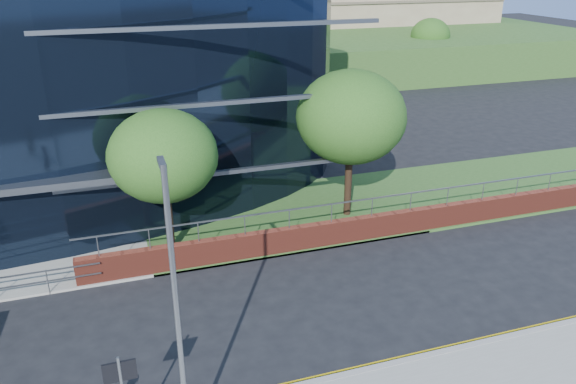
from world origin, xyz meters
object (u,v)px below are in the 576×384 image
object	(u,v)px
tree_far_c	(163,156)
tree_dist_e	(300,41)
tree_dist_f	(430,35)
tree_far_d	(351,117)
street_sign	(121,383)
streetlight_east	(176,310)

from	to	relation	value
tree_far_c	tree_dist_e	xyz separation A→B (m)	(17.00, 31.00, 0.00)
tree_dist_f	tree_far_d	bearing A→B (deg)	-126.87
street_sign	streetlight_east	xyz separation A→B (m)	(1.50, -0.59, 2.29)
tree_far_d	streetlight_east	size ratio (longest dim) A/B	0.93
tree_dist_f	streetlight_east	bearing A→B (deg)	-127.58
tree_dist_e	tree_dist_f	distance (m)	16.13
street_sign	tree_dist_f	world-z (taller)	tree_dist_f
tree_far_d	tree_dist_f	size ratio (longest dim) A/B	1.23
tree_far_c	tree_far_d	size ratio (longest dim) A/B	0.87
street_sign	tree_far_c	world-z (taller)	tree_far_c
street_sign	tree_dist_f	bearing A→B (deg)	50.84
tree_far_c	tree_dist_f	bearing A→B (deg)	45.00
tree_far_c	streetlight_east	size ratio (longest dim) A/B	0.81
street_sign	streetlight_east	bearing A→B (deg)	-21.36
tree_dist_e	tree_far_d	bearing A→B (deg)	-104.93
tree_dist_f	streetlight_east	distance (m)	55.74
street_sign	tree_far_d	xyz separation A→B (m)	(11.50, 11.59, 3.04)
tree_far_c	streetlight_east	bearing A→B (deg)	-95.11
tree_far_d	tree_dist_e	bearing A→B (deg)	75.07
tree_dist_f	streetlight_east	size ratio (longest dim) A/B	0.76
tree_far_d	street_sign	bearing A→B (deg)	-134.78
streetlight_east	tree_dist_e	bearing A→B (deg)	66.89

